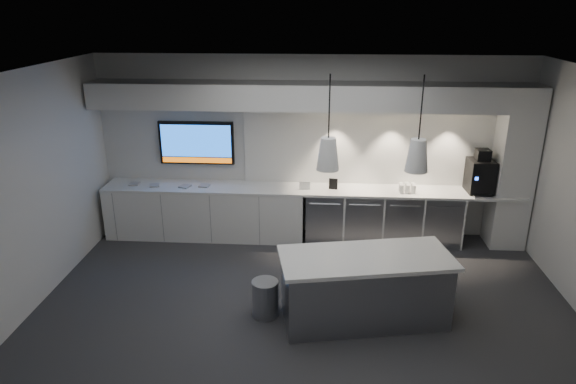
# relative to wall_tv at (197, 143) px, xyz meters

# --- Properties ---
(floor) EXTENTS (7.00, 7.00, 0.00)m
(floor) POSITION_rel_wall_tv_xyz_m (1.90, -2.45, -1.56)
(floor) COLOR #323134
(floor) RESTS_ON ground
(ceiling) EXTENTS (7.00, 7.00, 0.00)m
(ceiling) POSITION_rel_wall_tv_xyz_m (1.90, -2.45, 1.44)
(ceiling) COLOR black
(ceiling) RESTS_ON wall_back
(wall_back) EXTENTS (7.00, 0.00, 7.00)m
(wall_back) POSITION_rel_wall_tv_xyz_m (1.90, 0.05, -0.06)
(wall_back) COLOR silver
(wall_back) RESTS_ON floor
(wall_front) EXTENTS (7.00, 0.00, 7.00)m
(wall_front) POSITION_rel_wall_tv_xyz_m (1.90, -4.95, -0.06)
(wall_front) COLOR silver
(wall_front) RESTS_ON floor
(wall_left) EXTENTS (0.00, 7.00, 7.00)m
(wall_left) POSITION_rel_wall_tv_xyz_m (-1.60, -2.45, -0.06)
(wall_left) COLOR silver
(wall_left) RESTS_ON floor
(back_counter) EXTENTS (6.80, 0.65, 0.04)m
(back_counter) POSITION_rel_wall_tv_xyz_m (1.90, -0.27, -0.68)
(back_counter) COLOR white
(back_counter) RESTS_ON left_base_cabinets
(left_base_cabinets) EXTENTS (3.30, 0.63, 0.86)m
(left_base_cabinets) POSITION_rel_wall_tv_xyz_m (0.15, -0.27, -1.13)
(left_base_cabinets) COLOR white
(left_base_cabinets) RESTS_ON floor
(fridge_unit_a) EXTENTS (0.60, 0.61, 0.85)m
(fridge_unit_a) POSITION_rel_wall_tv_xyz_m (2.15, -0.27, -1.13)
(fridge_unit_a) COLOR gray
(fridge_unit_a) RESTS_ON floor
(fridge_unit_b) EXTENTS (0.60, 0.61, 0.85)m
(fridge_unit_b) POSITION_rel_wall_tv_xyz_m (2.78, -0.27, -1.13)
(fridge_unit_b) COLOR gray
(fridge_unit_b) RESTS_ON floor
(fridge_unit_c) EXTENTS (0.60, 0.61, 0.85)m
(fridge_unit_c) POSITION_rel_wall_tv_xyz_m (3.41, -0.27, -1.13)
(fridge_unit_c) COLOR gray
(fridge_unit_c) RESTS_ON floor
(fridge_unit_d) EXTENTS (0.60, 0.61, 0.85)m
(fridge_unit_d) POSITION_rel_wall_tv_xyz_m (4.04, -0.27, -1.13)
(fridge_unit_d) COLOR gray
(fridge_unit_d) RESTS_ON floor
(backsplash) EXTENTS (4.60, 0.03, 1.30)m
(backsplash) POSITION_rel_wall_tv_xyz_m (3.10, 0.03, -0.01)
(backsplash) COLOR white
(backsplash) RESTS_ON wall_back
(soffit) EXTENTS (6.90, 0.60, 0.40)m
(soffit) POSITION_rel_wall_tv_xyz_m (1.90, -0.25, 0.84)
(soffit) COLOR white
(soffit) RESTS_ON wall_back
(column) EXTENTS (0.55, 0.55, 2.60)m
(column) POSITION_rel_wall_tv_xyz_m (5.10, -0.25, -0.26)
(column) COLOR white
(column) RESTS_ON floor
(wall_tv) EXTENTS (1.25, 0.07, 0.72)m
(wall_tv) POSITION_rel_wall_tv_xyz_m (0.00, 0.00, 0.00)
(wall_tv) COLOR black
(wall_tv) RESTS_ON wall_back
(island) EXTENTS (2.21, 1.27, 0.88)m
(island) POSITION_rel_wall_tv_xyz_m (2.65, -2.60, -1.12)
(island) COLOR gray
(island) RESTS_ON floor
(bin) EXTENTS (0.35, 0.35, 0.48)m
(bin) POSITION_rel_wall_tv_xyz_m (1.41, -2.58, -1.32)
(bin) COLOR gray
(bin) RESTS_ON floor
(coffee_machine) EXTENTS (0.40, 0.56, 0.70)m
(coffee_machine) POSITION_rel_wall_tv_xyz_m (4.60, -0.25, -0.37)
(coffee_machine) COLOR black
(coffee_machine) RESTS_ON back_counter
(sign_black) EXTENTS (0.14, 0.05, 0.18)m
(sign_black) POSITION_rel_wall_tv_xyz_m (2.28, -0.29, -0.57)
(sign_black) COLOR black
(sign_black) RESTS_ON back_counter
(sign_white) EXTENTS (0.18, 0.03, 0.14)m
(sign_white) POSITION_rel_wall_tv_xyz_m (1.82, -0.33, -0.59)
(sign_white) COLOR white
(sign_white) RESTS_ON back_counter
(cup_cluster) EXTENTS (0.26, 0.17, 0.14)m
(cup_cluster) POSITION_rel_wall_tv_xyz_m (3.46, -0.36, -0.59)
(cup_cluster) COLOR white
(cup_cluster) RESTS_ON back_counter
(tray_a) EXTENTS (0.16, 0.16, 0.02)m
(tray_a) POSITION_rel_wall_tv_xyz_m (-1.02, -0.28, -0.65)
(tray_a) COLOR #A1A1A1
(tray_a) RESTS_ON back_counter
(tray_b) EXTENTS (0.20, 0.20, 0.02)m
(tray_b) POSITION_rel_wall_tv_xyz_m (-0.67, -0.34, -0.65)
(tray_b) COLOR #A1A1A1
(tray_b) RESTS_ON back_counter
(tray_c) EXTENTS (0.20, 0.20, 0.02)m
(tray_c) POSITION_rel_wall_tv_xyz_m (-0.15, -0.35, -0.65)
(tray_c) COLOR #A1A1A1
(tray_c) RESTS_ON back_counter
(tray_d) EXTENTS (0.18, 0.18, 0.02)m
(tray_d) POSITION_rel_wall_tv_xyz_m (0.16, -0.30, -0.65)
(tray_d) COLOR #A1A1A1
(tray_d) RESTS_ON back_counter
(pendant_left) EXTENTS (0.26, 0.26, 1.07)m
(pendant_left) POSITION_rel_wall_tv_xyz_m (2.15, -2.60, 0.59)
(pendant_left) COLOR white
(pendant_left) RESTS_ON ceiling
(pendant_right) EXTENTS (0.26, 0.26, 1.07)m
(pendant_right) POSITION_rel_wall_tv_xyz_m (3.14, -2.60, 0.59)
(pendant_right) COLOR white
(pendant_right) RESTS_ON ceiling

